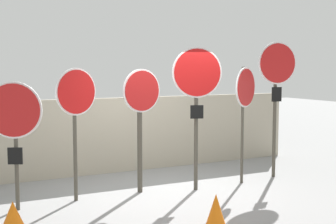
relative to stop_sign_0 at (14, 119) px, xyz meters
The scene contains 10 objects.
ground_plane 2.94m from the stop_sign_0, ahead, with size 40.00×40.00×0.00m, color gray.
fence_back 3.25m from the stop_sign_0, 36.57° to the left, with size 8.24×0.12×1.59m.
stop_sign_0 is the anchor object (origin of this frame).
stop_sign_1 1.02m from the stop_sign_0, ahead, with size 0.74×0.29×2.22m.
stop_sign_2 2.17m from the stop_sign_0, ahead, with size 0.75×0.21×2.20m.
stop_sign_3 3.15m from the stop_sign_0, ahead, with size 0.87×0.29×2.59m.
stop_sign_4 4.21m from the stop_sign_0, ahead, with size 0.68×0.38×2.24m.
stop_sign_5 5.10m from the stop_sign_0, ahead, with size 0.84×0.18×2.74m.
traffic_cone_0 3.36m from the stop_sign_0, 43.02° to the right, with size 0.38×0.38×0.51m.
traffic_cone_1 1.67m from the stop_sign_0, 100.69° to the right, with size 0.47×0.47×0.47m.
Camera 1 is at (-3.62, -7.37, 2.22)m, focal length 50.00 mm.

